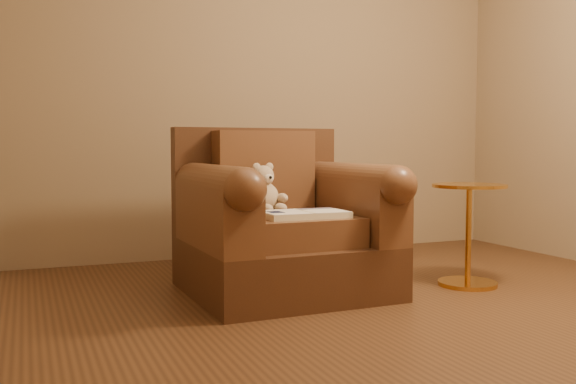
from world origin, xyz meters
name	(u,v)px	position (x,y,z in m)	size (l,w,h in m)	color
floor	(407,314)	(0.00, 0.00, 0.00)	(4.00, 4.00, 0.00)	#53321C
armchair	(281,228)	(-0.40, 0.72, 0.37)	(1.09, 1.04, 0.96)	#462817
teddy_bear	(266,193)	(-0.46, 0.81, 0.57)	(0.21, 0.25, 0.30)	tan
guidebook	(304,214)	(-0.37, 0.45, 0.48)	(0.46, 0.28, 0.04)	beige
side_table	(468,231)	(0.70, 0.43, 0.33)	(0.44, 0.44, 0.62)	gold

